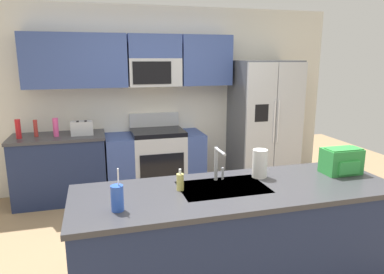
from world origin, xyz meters
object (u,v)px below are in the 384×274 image
at_px(soap_dispenser, 180,182).
at_px(paper_towel_roll, 260,163).
at_px(backpack, 342,160).
at_px(pepper_mill, 36,128).
at_px(bottle_pink, 56,127).
at_px(range_oven, 156,161).
at_px(drink_cup_blue, 117,198).
at_px(sink_faucet, 218,161).
at_px(bottle_red, 18,129).
at_px(toaster, 82,128).
at_px(refrigerator, 263,123).

xyz_separation_m(soap_dispenser, paper_towel_roll, (0.72, 0.11, 0.05)).
bearing_deg(paper_towel_roll, backpack, -7.81).
distance_m(pepper_mill, bottle_pink, 0.25).
distance_m(range_oven, drink_cup_blue, 2.71).
bearing_deg(sink_faucet, bottle_pink, 123.81).
xyz_separation_m(range_oven, bottle_red, (-1.73, -0.06, 0.58)).
bearing_deg(toaster, sink_faucet, -62.59).
relative_size(range_oven, toaster, 4.86).
relative_size(pepper_mill, sink_faucet, 0.77).
xyz_separation_m(refrigerator, pepper_mill, (-3.17, 0.07, 0.08)).
bearing_deg(backpack, drink_cup_blue, -172.40).
height_order(sink_faucet, backpack, sink_faucet).
bearing_deg(toaster, pepper_mill, 174.96).
relative_size(pepper_mill, bottle_red, 0.89).
xyz_separation_m(sink_faucet, soap_dispenser, (-0.34, -0.12, -0.10)).
bearing_deg(soap_dispenser, pepper_mill, 120.01).
bearing_deg(refrigerator, drink_cup_blue, -133.03).
relative_size(refrigerator, pepper_mill, 8.53).
bearing_deg(soap_dispenser, toaster, 108.75).
bearing_deg(soap_dispenser, paper_towel_roll, 8.95).
height_order(range_oven, toaster, range_oven).
height_order(soap_dispenser, backpack, backpack).
height_order(pepper_mill, sink_faucet, sink_faucet).
distance_m(drink_cup_blue, soap_dispenser, 0.55).
bearing_deg(drink_cup_blue, refrigerator, 46.97).
bearing_deg(range_oven, backpack, -61.47).
bearing_deg(refrigerator, sink_faucet, -125.06).
xyz_separation_m(refrigerator, drink_cup_blue, (-2.32, -2.49, 0.06)).
bearing_deg(sink_faucet, paper_towel_roll, -0.47).
bearing_deg(sink_faucet, pepper_mill, 127.43).
distance_m(refrigerator, backpack, 2.26).
height_order(refrigerator, soap_dispenser, refrigerator).
height_order(refrigerator, sink_faucet, refrigerator).
distance_m(refrigerator, sink_faucet, 2.60).
distance_m(refrigerator, bottle_red, 3.37).
bearing_deg(backpack, refrigerator, 80.21).
bearing_deg(sink_faucet, refrigerator, 54.94).
height_order(refrigerator, pepper_mill, refrigerator).
distance_m(refrigerator, pepper_mill, 3.17).
bearing_deg(sink_faucet, soap_dispenser, -161.37).
xyz_separation_m(range_oven, paper_towel_roll, (0.52, -2.20, 0.58)).
relative_size(drink_cup_blue, paper_towel_roll, 1.23).
xyz_separation_m(range_oven, refrigerator, (1.64, -0.07, 0.48)).
bearing_deg(drink_cup_blue, soap_dispenser, 26.85).
xyz_separation_m(refrigerator, bottle_pink, (-2.92, 0.01, 0.09)).
bearing_deg(backpack, sink_faucet, 174.65).
bearing_deg(bottle_pink, range_oven, 2.53).
height_order(toaster, paper_towel_roll, paper_towel_roll).
relative_size(refrigerator, soap_dispenser, 10.88).
height_order(bottle_pink, paper_towel_roll, paper_towel_roll).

